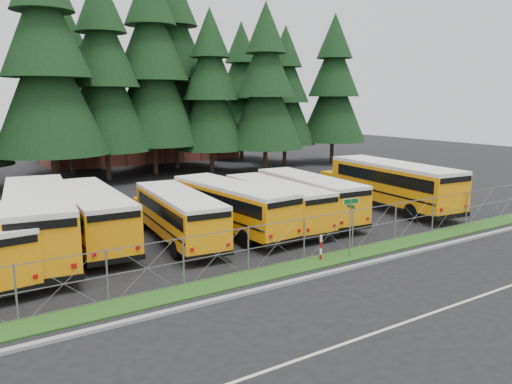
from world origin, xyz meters
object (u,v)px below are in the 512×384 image
at_px(bus_6, 306,198).
at_px(bus_east, 389,185).
at_px(bus_2, 91,217).
at_px(bus_3, 177,217).
at_px(striped_bollard, 321,248).
at_px(bus_4, 229,208).
at_px(bus_1, 39,223).
at_px(street_sign, 351,215).
at_px(bus_5, 273,204).

height_order(bus_6, bus_east, bus_east).
bearing_deg(bus_2, bus_3, -22.11).
xyz_separation_m(bus_3, striped_bollard, (4.18, -6.53, -0.70)).
bearing_deg(bus_4, bus_1, 169.31).
xyz_separation_m(bus_6, street_sign, (-2.97, -7.08, 0.69)).
height_order(bus_2, bus_east, bus_east).
bearing_deg(bus_1, striped_bollard, -28.12).
bearing_deg(bus_5, striped_bollard, -103.56).
distance_m(bus_1, bus_east, 21.74).
bearing_deg(street_sign, bus_5, 86.85).
relative_size(bus_2, bus_east, 0.90).
relative_size(bus_3, bus_4, 0.95).
height_order(street_sign, striped_bollard, street_sign).
bearing_deg(striped_bollard, bus_east, 29.11).
relative_size(bus_6, bus_east, 0.86).
relative_size(street_sign, striped_bollard, 2.34).
bearing_deg(bus_6, bus_4, -175.03).
xyz_separation_m(bus_5, bus_east, (9.25, -0.29, 0.27)).
relative_size(bus_1, striped_bollard, 10.06).
height_order(bus_1, striped_bollard, bus_1).
height_order(bus_5, striped_bollard, bus_5).
distance_m(bus_1, bus_5, 12.50).
bearing_deg(bus_1, street_sign, -25.94).
distance_m(bus_3, bus_5, 5.98).
distance_m(street_sign, striped_bollard, 2.05).
bearing_deg(street_sign, bus_4, 109.30).
bearing_deg(bus_2, striped_bollard, -43.10).
bearing_deg(bus_1, bus_5, 2.03).
bearing_deg(bus_4, bus_2, 162.10).
relative_size(bus_4, bus_5, 1.06).
distance_m(bus_3, bus_4, 3.15).
bearing_deg(bus_5, bus_6, 8.33).
bearing_deg(bus_east, bus_2, 178.95).
height_order(bus_1, bus_east, bus_1).
bearing_deg(striped_bollard, bus_1, 144.13).
relative_size(bus_1, bus_4, 1.16).
xyz_separation_m(bus_6, bus_east, (6.65, -0.58, 0.22)).
bearing_deg(street_sign, bus_1, 146.30).
xyz_separation_m(bus_4, bus_6, (5.44, 0.06, -0.03)).
bearing_deg(street_sign, bus_2, 137.61).
bearing_deg(bus_6, bus_2, 177.06).
bearing_deg(bus_5, bus_3, -178.72).
height_order(bus_4, bus_5, bus_4).
height_order(bus_east, street_sign, bus_east).
xyz_separation_m(bus_east, striped_bollard, (-11.05, -6.15, -0.96)).
bearing_deg(bus_3, bus_6, 6.82).
bearing_deg(bus_4, bus_east, -7.13).
relative_size(bus_2, bus_4, 1.03).
relative_size(bus_5, bus_east, 0.83).
xyz_separation_m(bus_1, striped_bollard, (10.64, -7.69, -0.98)).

